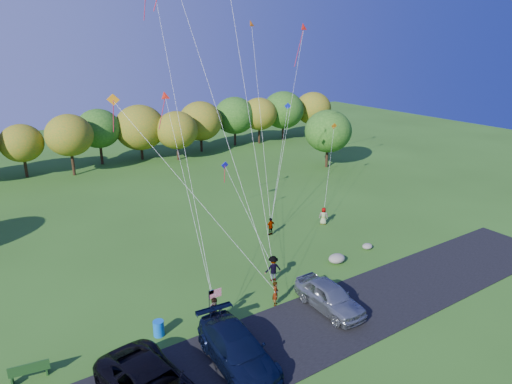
% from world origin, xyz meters
% --- Properties ---
extents(ground, '(140.00, 140.00, 0.00)m').
position_xyz_m(ground, '(0.00, 0.00, 0.00)').
color(ground, '#2A5418').
rests_on(ground, ground).
extents(asphalt_lane, '(44.00, 6.00, 0.06)m').
position_xyz_m(asphalt_lane, '(0.00, -4.00, 0.03)').
color(asphalt_lane, black).
rests_on(asphalt_lane, ground).
extents(treeline, '(75.92, 27.43, 8.27)m').
position_xyz_m(treeline, '(-1.59, 35.63, 4.67)').
color(treeline, '#322112').
rests_on(treeline, ground).
extents(minivan_navy, '(2.98, 6.37, 1.80)m').
position_xyz_m(minivan_navy, '(-5.57, -4.30, 0.96)').
color(minivan_navy, black).
rests_on(minivan_navy, asphalt_lane).
extents(minivan_silver, '(2.17, 5.17, 1.75)m').
position_xyz_m(minivan_silver, '(1.80, -3.07, 0.93)').
color(minivan_silver, gray).
rests_on(minivan_silver, asphalt_lane).
extents(flyer_a, '(0.68, 0.72, 1.66)m').
position_xyz_m(flyer_a, '(-0.66, -0.80, 0.83)').
color(flyer_a, '#4C4C59').
rests_on(flyer_a, ground).
extents(flyer_b, '(0.91, 0.71, 1.86)m').
position_xyz_m(flyer_b, '(-4.89, -0.68, 0.93)').
color(flyer_b, '#4C4C59').
rests_on(flyer_b, ground).
extents(flyer_c, '(1.31, 0.92, 1.86)m').
position_xyz_m(flyer_c, '(0.99, 1.78, 0.93)').
color(flyer_c, '#4C4C59').
rests_on(flyer_c, ground).
extents(flyer_d, '(0.94, 0.46, 1.56)m').
position_xyz_m(flyer_d, '(5.35, 8.23, 0.78)').
color(flyer_d, '#4C4C59').
rests_on(flyer_d, ground).
extents(flyer_e, '(0.90, 0.90, 1.58)m').
position_xyz_m(flyer_e, '(10.71, 7.55, 0.79)').
color(flyer_e, '#4C4C59').
rests_on(flyer_e, ground).
extents(park_bench, '(1.86, 0.62, 1.03)m').
position_xyz_m(park_bench, '(-14.68, 0.41, 0.55)').
color(park_bench, '#193F17').
rests_on(park_bench, ground).
extents(trash_barrel, '(0.61, 0.61, 0.92)m').
position_xyz_m(trash_barrel, '(-8.00, 0.31, 0.46)').
color(trash_barrel, blue).
rests_on(trash_barrel, ground).
extents(flag_assembly, '(0.85, 0.55, 2.28)m').
position_xyz_m(flag_assembly, '(-4.88, -0.40, 1.69)').
color(flag_assembly, black).
rests_on(flag_assembly, ground).
extents(boulder_near, '(1.34, 1.05, 0.67)m').
position_xyz_m(boulder_near, '(6.54, 1.31, 0.34)').
color(boulder_near, gray).
rests_on(boulder_near, ground).
extents(boulder_far, '(0.86, 0.72, 0.45)m').
position_xyz_m(boulder_far, '(10.22, 1.71, 0.22)').
color(boulder_far, gray).
rests_on(boulder_far, ground).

